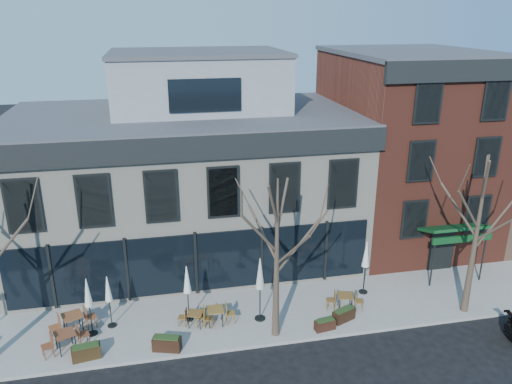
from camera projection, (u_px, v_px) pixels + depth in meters
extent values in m
plane|color=black|center=(197.00, 297.00, 24.49)|extent=(120.00, 120.00, 0.00)
cube|color=gray|center=(272.00, 312.00, 23.10)|extent=(33.50, 4.70, 0.15)
cube|color=beige|center=(186.00, 187.00, 27.73)|extent=(18.00, 10.00, 8.00)
cube|color=#47474C|center=(182.00, 115.00, 26.35)|extent=(18.30, 10.30, 0.30)
cube|color=black|center=(191.00, 148.00, 21.81)|extent=(18.30, 0.25, 1.10)
cube|color=black|center=(196.00, 263.00, 23.79)|extent=(17.20, 0.12, 3.00)
cube|color=black|center=(14.00, 243.00, 25.81)|extent=(0.12, 7.50, 3.00)
cube|color=gray|center=(198.00, 82.00, 26.94)|extent=(9.00, 6.50, 3.00)
cube|color=maroon|center=(404.00, 149.00, 29.69)|extent=(8.00, 10.00, 11.00)
cube|color=#47474C|center=(414.00, 52.00, 27.80)|extent=(8.20, 10.20, 0.25)
cube|color=black|center=(467.00, 71.00, 23.24)|extent=(8.20, 0.25, 1.00)
cube|color=#0D3C18|center=(454.00, 228.00, 25.18)|extent=(3.20, 1.66, 0.67)
cube|color=black|center=(441.00, 250.00, 26.48)|extent=(1.40, 0.10, 2.50)
cylinder|color=#382B21|center=(2.00, 252.00, 18.71)|extent=(2.23, 0.50, 2.48)
cone|color=#382B21|center=(277.00, 261.00, 20.22)|extent=(0.34, 0.34, 7.04)
cylinder|color=#382B21|center=(298.00, 246.00, 20.38)|extent=(2.00, 0.46, 2.21)
cylinder|color=#382B21|center=(263.00, 232.00, 20.62)|extent=(0.93, 1.84, 1.91)
cylinder|color=#382B21|center=(260.00, 234.00, 19.36)|extent=(1.61, 0.68, 1.97)
cylinder|color=#382B21|center=(292.00, 251.00, 19.22)|extent=(0.93, 1.83, 2.03)
cone|color=#382B21|center=(476.00, 237.00, 21.85)|extent=(0.34, 0.34, 7.48)
cylinder|color=#382B21|center=(496.00, 222.00, 22.02)|extent=(2.12, 0.48, 2.35)
cylinder|color=#382B21|center=(458.00, 209.00, 22.28)|extent=(0.98, 1.94, 2.03)
cylinder|color=#382B21|center=(468.00, 210.00, 20.93)|extent=(1.71, 0.71, 2.09)
cylinder|color=#382B21|center=(501.00, 226.00, 20.79)|extent=(0.98, 1.94, 2.16)
cube|color=brown|center=(65.00, 334.00, 20.12)|extent=(1.00, 1.00, 0.04)
cylinder|color=black|center=(60.00, 349.00, 19.86)|extent=(0.04, 0.04, 0.79)
cylinder|color=black|center=(76.00, 343.00, 20.19)|extent=(0.04, 0.04, 0.79)
cylinder|color=black|center=(56.00, 341.00, 20.33)|extent=(0.04, 0.04, 0.79)
cylinder|color=black|center=(71.00, 336.00, 20.66)|extent=(0.04, 0.04, 0.79)
cube|color=brown|center=(72.00, 316.00, 21.25)|extent=(1.03, 1.03, 0.05)
cylinder|color=black|center=(67.00, 330.00, 20.98)|extent=(0.05, 0.05, 0.82)
cylinder|color=black|center=(83.00, 325.00, 21.31)|extent=(0.05, 0.05, 0.82)
cylinder|color=black|center=(64.00, 323.00, 21.49)|extent=(0.05, 0.05, 0.82)
cylinder|color=black|center=(79.00, 318.00, 21.81)|extent=(0.05, 0.05, 0.82)
cube|color=brown|center=(195.00, 313.00, 21.75)|extent=(0.79, 0.79, 0.04)
cylinder|color=black|center=(189.00, 322.00, 21.66)|extent=(0.04, 0.04, 0.64)
cylinder|color=black|center=(200.00, 323.00, 21.61)|extent=(0.04, 0.04, 0.64)
cylinder|color=black|center=(191.00, 316.00, 22.12)|extent=(0.04, 0.04, 0.64)
cylinder|color=black|center=(202.00, 317.00, 22.08)|extent=(0.04, 0.04, 0.64)
cube|color=brown|center=(215.00, 309.00, 21.85)|extent=(0.73, 0.73, 0.04)
cylinder|color=black|center=(209.00, 321.00, 21.66)|extent=(0.04, 0.04, 0.74)
cylinder|color=black|center=(223.00, 320.00, 21.76)|extent=(0.04, 0.04, 0.74)
cylinder|color=black|center=(208.00, 314.00, 22.19)|extent=(0.04, 0.04, 0.74)
cylinder|color=black|center=(221.00, 312.00, 22.29)|extent=(0.04, 0.04, 0.74)
cube|color=brown|center=(345.00, 295.00, 22.97)|extent=(0.86, 0.86, 0.04)
cylinder|color=black|center=(339.00, 305.00, 22.85)|extent=(0.04, 0.04, 0.72)
cylinder|color=black|center=(351.00, 306.00, 22.82)|extent=(0.04, 0.04, 0.72)
cylinder|color=black|center=(338.00, 299.00, 23.38)|extent=(0.04, 0.04, 0.72)
cylinder|color=black|center=(350.00, 299.00, 23.34)|extent=(0.04, 0.04, 0.72)
cylinder|color=black|center=(93.00, 333.00, 21.40)|extent=(0.43, 0.43, 0.06)
cylinder|color=black|center=(90.00, 313.00, 21.04)|extent=(0.05, 0.05, 2.15)
cone|color=silver|center=(87.00, 292.00, 20.71)|extent=(0.35, 0.35, 1.27)
cylinder|color=black|center=(112.00, 325.00, 21.95)|extent=(0.39, 0.39, 0.05)
cylinder|color=black|center=(110.00, 307.00, 21.63)|extent=(0.04, 0.04, 1.97)
cone|color=silver|center=(108.00, 289.00, 21.32)|extent=(0.32, 0.32, 1.17)
cylinder|color=black|center=(189.00, 319.00, 22.44)|extent=(0.43, 0.43, 0.06)
cylinder|color=black|center=(188.00, 299.00, 22.08)|extent=(0.05, 0.05, 2.13)
cone|color=silver|center=(187.00, 279.00, 21.75)|extent=(0.35, 0.35, 1.26)
cylinder|color=black|center=(260.00, 318.00, 22.45)|extent=(0.49, 0.49, 0.07)
cylinder|color=black|center=(260.00, 295.00, 22.05)|extent=(0.06, 0.06, 2.43)
cone|color=beige|center=(260.00, 273.00, 21.67)|extent=(0.40, 0.40, 1.44)
cylinder|color=black|center=(363.00, 292.00, 24.58)|extent=(0.44, 0.44, 0.06)
cylinder|color=black|center=(365.00, 273.00, 24.22)|extent=(0.05, 0.05, 2.21)
cone|color=silver|center=(366.00, 254.00, 23.88)|extent=(0.36, 0.36, 1.30)
cube|color=#312210|center=(86.00, 352.00, 19.82)|extent=(1.18, 0.62, 0.56)
cube|color=#1E3314|center=(85.00, 346.00, 19.71)|extent=(1.05, 0.52, 0.09)
cube|color=black|center=(167.00, 344.00, 20.32)|extent=(1.23, 0.77, 0.57)
cube|color=#1E3314|center=(166.00, 337.00, 20.22)|extent=(1.09, 0.65, 0.09)
cube|color=black|center=(325.00, 325.00, 21.64)|extent=(0.95, 0.49, 0.45)
cube|color=#1E3314|center=(325.00, 320.00, 21.56)|extent=(0.85, 0.41, 0.07)
cube|color=black|center=(344.00, 315.00, 22.28)|extent=(1.13, 0.80, 0.53)
cube|color=#1E3314|center=(344.00, 310.00, 22.18)|extent=(1.00, 0.68, 0.08)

